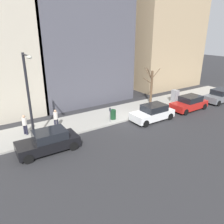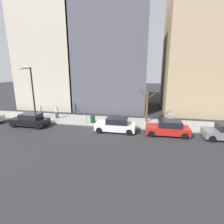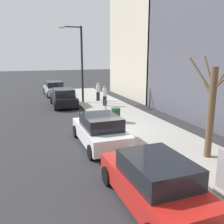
% 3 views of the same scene
% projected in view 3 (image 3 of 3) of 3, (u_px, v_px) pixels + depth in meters
% --- Properties ---
extents(ground_plane, '(120.00, 120.00, 0.00)m').
position_uv_depth(ground_plane, '(110.00, 133.00, 14.10)').
color(ground_plane, '#2B2B2D').
extents(sidewalk, '(4.00, 36.00, 0.15)m').
position_uv_depth(sidewalk, '(142.00, 128.00, 14.74)').
color(sidewalk, '#9E9B93').
rests_on(sidewalk, ground).
extents(parked_car_red, '(1.97, 4.22, 1.52)m').
position_uv_depth(parked_car_red, '(154.00, 182.00, 7.14)').
color(parked_car_red, red).
rests_on(parked_car_red, ground).
extents(parked_car_white, '(1.93, 4.20, 1.52)m').
position_uv_depth(parked_car_white, '(100.00, 131.00, 11.99)').
color(parked_car_white, white).
rests_on(parked_car_white, ground).
extents(parked_car_black, '(1.98, 4.23, 1.52)m').
position_uv_depth(parked_car_black, '(63.00, 98.00, 21.13)').
color(parked_car_black, black).
rests_on(parked_car_black, ground).
extents(parked_car_silver, '(2.00, 4.24, 1.52)m').
position_uv_depth(parked_car_silver, '(54.00, 89.00, 26.85)').
color(parked_car_silver, '#B7B7BC').
rests_on(parked_car_silver, ground).
extents(parking_meter, '(0.14, 0.10, 1.35)m').
position_uv_depth(parking_meter, '(106.00, 108.00, 15.92)').
color(parking_meter, slate).
rests_on(parking_meter, sidewalk).
extents(streetlamp, '(1.97, 0.32, 6.50)m').
position_uv_depth(streetlamp, '(79.00, 58.00, 21.38)').
color(streetlamp, black).
rests_on(streetlamp, sidewalk).
extents(bare_tree, '(1.51, 2.31, 4.10)m').
position_uv_depth(bare_tree, '(211.00, 108.00, 10.00)').
color(bare_tree, brown).
rests_on(bare_tree, sidewalk).
extents(trash_bin, '(0.56, 0.56, 0.90)m').
position_uv_depth(trash_bin, '(116.00, 115.00, 15.58)').
color(trash_bin, '#14381E').
rests_on(trash_bin, sidewalk).
extents(pedestrian_near_meter, '(0.36, 0.39, 1.66)m').
position_uv_depth(pedestrian_near_meter, '(105.00, 95.00, 20.54)').
color(pedestrian_near_meter, '#1E1E2D').
rests_on(pedestrian_near_meter, sidewalk).
extents(pedestrian_midblock, '(0.36, 0.36, 1.66)m').
position_uv_depth(pedestrian_midblock, '(98.00, 91.00, 22.87)').
color(pedestrian_midblock, '#1E1E2D').
rests_on(pedestrian_midblock, sidewalk).
extents(office_tower_right, '(9.58, 9.58, 18.24)m').
position_uv_depth(office_tower_right, '(170.00, 6.00, 25.37)').
color(office_tower_right, '#BCB29E').
rests_on(office_tower_right, ground).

